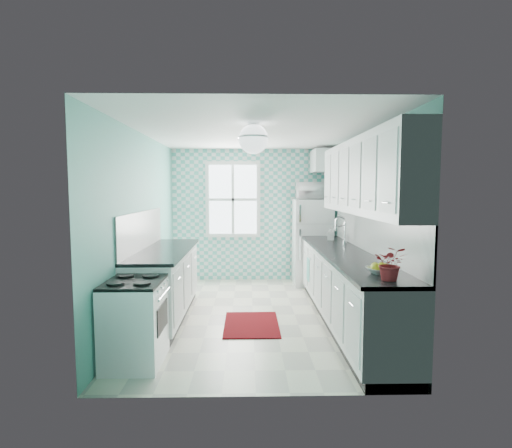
{
  "coord_description": "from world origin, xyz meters",
  "views": [
    {
      "loc": [
        -0.06,
        -5.43,
        1.75
      ],
      "look_at": [
        0.05,
        0.25,
        1.25
      ],
      "focal_mm": 28.0,
      "sensor_mm": 36.0,
      "label": 1
    }
  ],
  "objects_px": {
    "fridge": "(312,242)",
    "fruit_bowl": "(380,271)",
    "potted_plant": "(391,263)",
    "microwave": "(313,191)",
    "ceiling_light": "(253,139)",
    "stove": "(135,321)",
    "sink": "(334,244)"
  },
  "relations": [
    {
      "from": "fridge",
      "to": "potted_plant",
      "type": "xyz_separation_m",
      "value": [
        0.09,
        -3.77,
        0.31
      ]
    },
    {
      "from": "stove",
      "to": "fruit_bowl",
      "type": "relative_size",
      "value": 3.32
    },
    {
      "from": "sink",
      "to": "microwave",
      "type": "relative_size",
      "value": 0.94
    },
    {
      "from": "potted_plant",
      "to": "microwave",
      "type": "bearing_deg",
      "value": 91.37
    },
    {
      "from": "fridge",
      "to": "sink",
      "type": "relative_size",
      "value": 2.94
    },
    {
      "from": "ceiling_light",
      "to": "microwave",
      "type": "height_order",
      "value": "ceiling_light"
    },
    {
      "from": "fridge",
      "to": "potted_plant",
      "type": "distance_m",
      "value": 3.78
    },
    {
      "from": "fruit_bowl",
      "to": "microwave",
      "type": "distance_m",
      "value": 3.57
    },
    {
      "from": "stove",
      "to": "fruit_bowl",
      "type": "xyz_separation_m",
      "value": [
        2.4,
        -0.18,
        0.54
      ]
    },
    {
      "from": "fruit_bowl",
      "to": "stove",
      "type": "bearing_deg",
      "value": 175.74
    },
    {
      "from": "stove",
      "to": "potted_plant",
      "type": "height_order",
      "value": "potted_plant"
    },
    {
      "from": "ceiling_light",
      "to": "stove",
      "type": "relative_size",
      "value": 0.42
    },
    {
      "from": "ceiling_light",
      "to": "potted_plant",
      "type": "bearing_deg",
      "value": -44.49
    },
    {
      "from": "fridge",
      "to": "stove",
      "type": "bearing_deg",
      "value": -124.36
    },
    {
      "from": "ceiling_light",
      "to": "potted_plant",
      "type": "xyz_separation_m",
      "value": [
        1.2,
        -1.18,
        -1.23
      ]
    },
    {
      "from": "sink",
      "to": "fruit_bowl",
      "type": "relative_size",
      "value": 2.14
    },
    {
      "from": "fruit_bowl",
      "to": "ceiling_light",
      "type": "bearing_deg",
      "value": 143.3
    },
    {
      "from": "stove",
      "to": "sink",
      "type": "bearing_deg",
      "value": 38.04
    },
    {
      "from": "ceiling_light",
      "to": "fridge",
      "type": "height_order",
      "value": "ceiling_light"
    },
    {
      "from": "sink",
      "to": "potted_plant",
      "type": "distance_m",
      "value": 2.36
    },
    {
      "from": "ceiling_light",
      "to": "stove",
      "type": "height_order",
      "value": "ceiling_light"
    },
    {
      "from": "potted_plant",
      "to": "fridge",
      "type": "bearing_deg",
      "value": 91.37
    },
    {
      "from": "fridge",
      "to": "potted_plant",
      "type": "height_order",
      "value": "fridge"
    },
    {
      "from": "stove",
      "to": "potted_plant",
      "type": "xyz_separation_m",
      "value": [
        2.4,
        -0.46,
        0.66
      ]
    },
    {
      "from": "ceiling_light",
      "to": "microwave",
      "type": "distance_m",
      "value": 2.88
    },
    {
      "from": "fruit_bowl",
      "to": "microwave",
      "type": "xyz_separation_m",
      "value": [
        -0.09,
        3.49,
        0.75
      ]
    },
    {
      "from": "fruit_bowl",
      "to": "fridge",
      "type": "bearing_deg",
      "value": 91.48
    },
    {
      "from": "fruit_bowl",
      "to": "microwave",
      "type": "bearing_deg",
      "value": 91.48
    },
    {
      "from": "fridge",
      "to": "fruit_bowl",
      "type": "distance_m",
      "value": 3.49
    },
    {
      "from": "stove",
      "to": "sink",
      "type": "xyz_separation_m",
      "value": [
        2.4,
        1.9,
        0.5
      ]
    },
    {
      "from": "sink",
      "to": "stove",
      "type": "bearing_deg",
      "value": -144.41
    },
    {
      "from": "fruit_bowl",
      "to": "potted_plant",
      "type": "bearing_deg",
      "value": -90.0
    }
  ]
}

